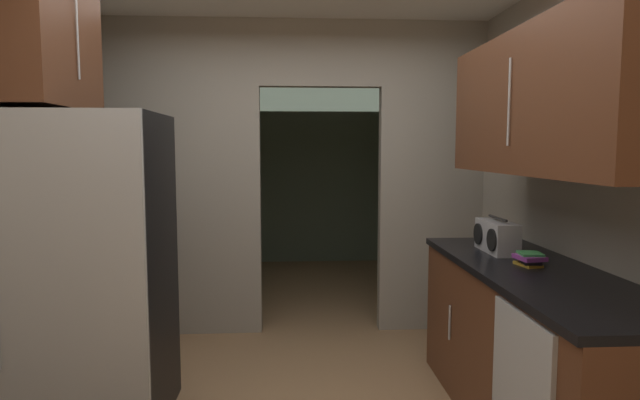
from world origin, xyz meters
TOP-DOWN VIEW (x-y plane):
  - kitchen_partition at (-0.07, 1.77)m, footprint 3.19×0.12m
  - adjoining_room_shell at (0.00, 3.71)m, footprint 3.19×2.91m
  - refrigerator at (-1.16, 0.28)m, footprint 0.78×0.79m
  - lower_cabinet_run at (1.26, -0.01)m, footprint 0.67×2.03m
  - upper_cabinet_counterside at (1.26, -0.01)m, footprint 0.36×1.82m
  - upper_cabinet_fridgeside at (-1.42, 0.38)m, footprint 0.36×0.86m
  - boombox at (1.23, 0.47)m, footprint 0.16×0.38m
  - book_stack at (1.25, 0.06)m, footprint 0.15×0.18m

SIDE VIEW (x-z plane):
  - lower_cabinet_run at x=1.26m, z-range 0.00..0.93m
  - refrigerator at x=-1.16m, z-range 0.00..1.76m
  - book_stack at x=1.25m, z-range 0.93..1.00m
  - boombox at x=1.23m, z-range 0.91..1.13m
  - adjoining_room_shell at x=0.00m, z-range 0.00..2.62m
  - kitchen_partition at x=-0.07m, z-range 0.09..2.71m
  - upper_cabinet_counterside at x=1.26m, z-range 1.43..2.18m
  - upper_cabinet_fridgeside at x=-1.42m, z-range 1.79..2.60m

